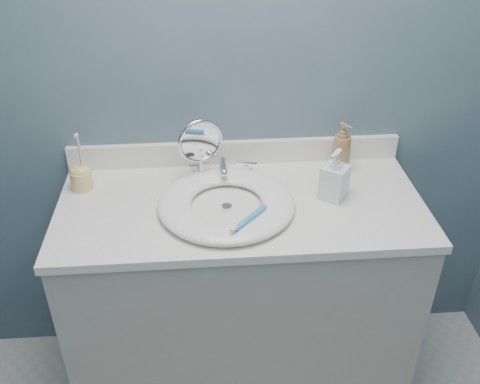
{
  "coord_description": "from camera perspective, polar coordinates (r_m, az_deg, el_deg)",
  "views": [
    {
      "loc": [
        -0.12,
        -0.5,
        1.88
      ],
      "look_at": [
        -0.01,
        0.94,
        0.94
      ],
      "focal_mm": 40.0,
      "sensor_mm": 36.0,
      "label": 1
    }
  ],
  "objects": [
    {
      "name": "makeup_mirror",
      "position": [
        1.84,
        -4.23,
        4.67
      ],
      "size": [
        0.16,
        0.09,
        0.24
      ],
      "rotation": [
        0.0,
        0.0,
        0.32
      ],
      "color": "silver",
      "rests_on": "countertop"
    },
    {
      "name": "vanity_cabinet",
      "position": [
        2.07,
        0.08,
        -11.56
      ],
      "size": [
        1.2,
        0.55,
        0.85
      ],
      "primitive_type": "cube",
      "color": "#AEA89F",
      "rests_on": "ground"
    },
    {
      "name": "toothbrush_lying",
      "position": [
        1.63,
        0.98,
        -2.86
      ],
      "size": [
        0.13,
        0.14,
        0.02
      ],
      "rotation": [
        0.0,
        0.0,
        0.85
      ],
      "color": "#3B8ED2",
      "rests_on": "basin"
    },
    {
      "name": "faucet",
      "position": [
        1.91,
        -1.81,
        2.34
      ],
      "size": [
        0.25,
        0.13,
        0.07
      ],
      "color": "silver",
      "rests_on": "countertop"
    },
    {
      "name": "basin",
      "position": [
        1.74,
        -1.46,
        -1.19
      ],
      "size": [
        0.45,
        0.45,
        0.04
      ],
      "primitive_type": null,
      "color": "white",
      "rests_on": "countertop"
    },
    {
      "name": "soap_bottle_amber",
      "position": [
        1.95,
        10.79,
        4.71
      ],
      "size": [
        0.1,
        0.1,
        0.19
      ],
      "primitive_type": "imported",
      "rotation": [
        0.0,
        0.0,
        0.52
      ],
      "color": "#956C43",
      "rests_on": "countertop"
    },
    {
      "name": "countertop",
      "position": [
        1.79,
        0.1,
        -1.48
      ],
      "size": [
        1.22,
        0.57,
        0.03
      ],
      "primitive_type": "cube",
      "color": "white",
      "rests_on": "vanity_cabinet"
    },
    {
      "name": "soap_bottle_clear",
      "position": [
        1.79,
        10.1,
        1.85
      ],
      "size": [
        0.11,
        0.11,
        0.18
      ],
      "primitive_type": "imported",
      "rotation": [
        0.0,
        0.0,
        -0.65
      ],
      "color": "white",
      "rests_on": "countertop"
    },
    {
      "name": "backsplash",
      "position": [
        1.98,
        -0.52,
        4.25
      ],
      "size": [
        1.22,
        0.02,
        0.09
      ],
      "primitive_type": "cube",
      "color": "white",
      "rests_on": "countertop"
    },
    {
      "name": "back_wall",
      "position": [
        1.88,
        -0.59,
        11.8
      ],
      "size": [
        2.2,
        0.02,
        2.4
      ],
      "primitive_type": "cube",
      "color": "#4A5C6F",
      "rests_on": "ground"
    },
    {
      "name": "drain",
      "position": [
        1.75,
        -1.45,
        -1.6
      ],
      "size": [
        0.04,
        0.04,
        0.01
      ],
      "primitive_type": "cylinder",
      "color": "silver",
      "rests_on": "countertop"
    },
    {
      "name": "toothbrush_holder",
      "position": [
        1.91,
        -16.61,
        1.61
      ],
      "size": [
        0.07,
        0.07,
        0.21
      ],
      "rotation": [
        0.0,
        0.0,
        0.36
      ],
      "color": "#F2C879",
      "rests_on": "countertop"
    }
  ]
}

